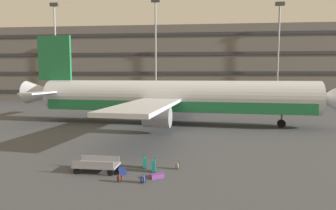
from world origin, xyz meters
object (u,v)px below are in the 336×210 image
Objects in this scene: suitcase_large at (122,171)px; suitcase_teal at (157,176)px; backpack_purple at (119,178)px; suitcase_navy at (154,165)px; backpack_upright at (143,179)px; airliner at (170,98)px; baggage_cart at (97,165)px; suitcase_laid_flat at (145,162)px; backpack_small at (177,166)px.

suitcase_teal is at bearing -16.63° from suitcase_large.
suitcase_navy is at bearing 48.70° from backpack_purple.
suitcase_navy is 0.96× the size of suitcase_large.
suitcase_navy is 1.13m from suitcase_teal.
airliner is at bearing 90.65° from backpack_upright.
airliner reaches higher than baggage_cart.
airliner is 82.91× the size of backpack_purple.
suitcase_teal is (0.87, -18.67, -3.03)m from airliner.
suitcase_laid_flat is at bearing 69.10° from backpack_purple.
suitcase_navy is 3.42m from baggage_cart.
backpack_purple is at bearing -131.30° from suitcase_navy.
suitcase_large is 1.88× the size of backpack_purple.
baggage_cart is at bearing -160.00° from suitcase_laid_flat.
suitcase_laid_flat reaches higher than backpack_purple.
airliner is at bearing 85.86° from suitcase_large.
backpack_purple reaches higher than suitcase_large.
backpack_upright is 3.46m from baggage_cart.
backpack_small is at bearing 39.42° from backpack_purple.
airliner is 18.39m from baggage_cart.
airliner reaches higher than suitcase_laid_flat.
suitcase_teal is 1.04m from backpack_upright.
backpack_small is 1.04× the size of backpack_upright.
backpack_purple is at bearing -140.58° from backpack_small.
suitcase_teal is at bearing -87.33° from airliner.
suitcase_laid_flat is (-1.00, 1.72, 0.23)m from suitcase_teal.
backpack_small is 4.88m from baggage_cart.
suitcase_teal reaches higher than suitcase_large.
baggage_cart is at bearing -174.50° from suitcase_navy.
baggage_cart is (-2.88, -17.95, -2.72)m from airliner.
suitcase_laid_flat is 1.64× the size of backpack_small.
suitcase_laid_flat is (1.18, 1.07, 0.23)m from suitcase_large.
airliner is at bearing 80.89° from baggage_cart.
backpack_small is 2.99m from backpack_upright.
suitcase_large is 0.26× the size of baggage_cart.
suitcase_teal is 1.03× the size of suitcase_laid_flat.
backpack_purple is (-1.09, -19.46, -2.95)m from airliner.
baggage_cart reaches higher than suitcase_laid_flat.
suitcase_navy is 1.04× the size of suitcase_laid_flat.
baggage_cart is (-3.75, 0.72, 0.30)m from suitcase_teal.
suitcase_navy is at bearing 5.50° from baggage_cart.
suitcase_teal is 2.11m from backpack_purple.
suitcase_navy reaches higher than baggage_cart.
backpack_purple is at bearing -110.90° from suitcase_laid_flat.
suitcase_laid_flat is at bearing 97.81° from backpack_upright.
backpack_purple is at bearing 179.27° from backpack_upright.
suitcase_large is at bearing 98.63° from backpack_purple.
suitcase_laid_flat reaches higher than backpack_small.
airliner is 19.70m from backpack_upright.
suitcase_large is 1.05× the size of suitcase_teal.
suitcase_large is 1.08× the size of suitcase_laid_flat.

